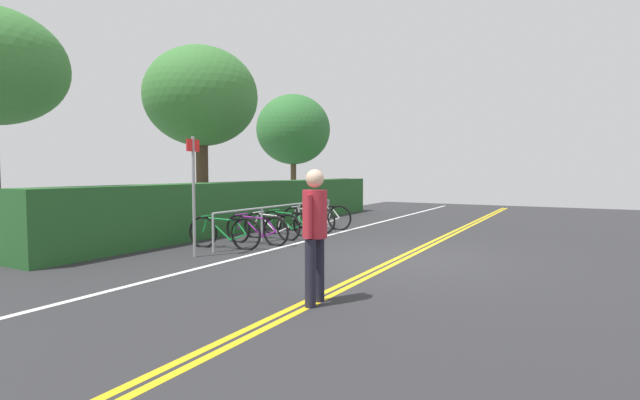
# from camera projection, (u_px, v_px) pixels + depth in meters

# --- Properties ---
(ground_plane) EXTENTS (32.43, 13.17, 0.05)m
(ground_plane) POSITION_uv_depth(u_px,v_px,m) (403.00, 259.00, 9.39)
(ground_plane) COLOR #2B2B2D
(centre_line_yellow_inner) EXTENTS (29.19, 0.10, 0.00)m
(centre_line_yellow_inner) POSITION_uv_depth(u_px,v_px,m) (407.00, 258.00, 9.35)
(centre_line_yellow_inner) COLOR gold
(centre_line_yellow_inner) RESTS_ON ground_plane
(centre_line_yellow_outer) EXTENTS (29.19, 0.10, 0.00)m
(centre_line_yellow_outer) POSITION_uv_depth(u_px,v_px,m) (399.00, 257.00, 9.43)
(centre_line_yellow_outer) COLOR gold
(centre_line_yellow_outer) RESTS_ON ground_plane
(bike_lane_stripe_white) EXTENTS (29.19, 0.12, 0.00)m
(bike_lane_stripe_white) POSITION_uv_depth(u_px,v_px,m) (285.00, 246.00, 10.76)
(bike_lane_stripe_white) COLOR white
(bike_lane_stripe_white) RESTS_ON ground_plane
(bike_rack) EXTENTS (5.29, 0.05, 0.85)m
(bike_rack) POSITION_uv_depth(u_px,v_px,m) (282.00, 213.00, 12.22)
(bike_rack) COLOR #9EA0A5
(bike_rack) RESTS_ON ground_plane
(bicycle_0) EXTENTS (0.48, 1.82, 0.76)m
(bicycle_0) POSITION_uv_depth(u_px,v_px,m) (224.00, 233.00, 10.46)
(bicycle_0) COLOR black
(bicycle_0) RESTS_ON ground_plane
(bicycle_1) EXTENTS (0.46, 1.81, 0.74)m
(bicycle_1) POSITION_uv_depth(u_px,v_px,m) (257.00, 230.00, 11.11)
(bicycle_1) COLOR black
(bicycle_1) RESTS_ON ground_plane
(bicycle_2) EXTENTS (0.46, 1.71, 0.72)m
(bicycle_2) POSITION_uv_depth(u_px,v_px,m) (272.00, 226.00, 11.91)
(bicycle_2) COLOR black
(bicycle_2) RESTS_ON ground_plane
(bicycle_3) EXTENTS (0.46, 1.76, 0.70)m
(bicycle_3) POSITION_uv_depth(u_px,v_px,m) (287.00, 223.00, 12.69)
(bicycle_3) COLOR black
(bicycle_3) RESTS_ON ground_plane
(bicycle_4) EXTENTS (0.46, 1.74, 0.75)m
(bicycle_4) POSITION_uv_depth(u_px,v_px,m) (308.00, 220.00, 13.33)
(bicycle_4) COLOR black
(bicycle_4) RESTS_ON ground_plane
(bicycle_5) EXTENTS (0.46, 1.85, 0.78)m
(bicycle_5) POSITION_uv_depth(u_px,v_px,m) (322.00, 217.00, 14.01)
(bicycle_5) COLOR black
(bicycle_5) RESTS_ON ground_plane
(pedestrian) EXTENTS (0.49, 0.32, 1.75)m
(pedestrian) POSITION_uv_depth(u_px,v_px,m) (315.00, 227.00, 6.02)
(pedestrian) COLOR #1E1E2D
(pedestrian) RESTS_ON ground_plane
(sign_post_near) EXTENTS (0.36, 0.06, 2.42)m
(sign_post_near) POSITION_uv_depth(u_px,v_px,m) (194.00, 185.00, 9.35)
(sign_post_near) COLOR gray
(sign_post_near) RESTS_ON ground_plane
(hedge_backdrop) EXTENTS (14.24, 0.94, 1.41)m
(hedge_backdrop) POSITION_uv_depth(u_px,v_px,m) (256.00, 204.00, 14.47)
(hedge_backdrop) COLOR #235626
(hedge_backdrop) RESTS_ON ground_plane
(tree_mid) EXTENTS (3.33, 3.33, 5.40)m
(tree_mid) POSITION_uv_depth(u_px,v_px,m) (201.00, 97.00, 13.87)
(tree_mid) COLOR #473323
(tree_mid) RESTS_ON ground_plane
(tree_far_right) EXTENTS (3.09, 3.09, 4.94)m
(tree_far_right) POSITION_uv_depth(u_px,v_px,m) (293.00, 130.00, 19.68)
(tree_far_right) COLOR brown
(tree_far_right) RESTS_ON ground_plane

